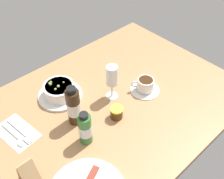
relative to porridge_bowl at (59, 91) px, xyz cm
name	(u,v)px	position (x,y,z in cm)	size (l,w,h in cm)	color
ground_plane	(114,102)	(-16.65, 18.04, -4.83)	(110.00, 84.00, 3.00)	#B27F51
porridge_bowl	(59,91)	(0.00, 0.00, 0.00)	(19.81, 19.81, 7.53)	white
cutlery_setting	(17,133)	(24.49, 5.72, -3.07)	(13.50, 19.33, 0.90)	white
coffee_cup	(145,86)	(-31.09, 23.15, -0.46)	(13.54, 13.54, 6.48)	white
wine_glass	(112,77)	(-17.45, 15.61, 7.93)	(5.61, 5.61, 16.76)	white
jam_jar	(117,112)	(-10.47, 26.06, -0.67)	(5.53, 5.53, 5.25)	#4B2C0E
sauce_bottle_green	(85,129)	(6.26, 26.80, 3.66)	(5.14, 5.14, 15.26)	#337233
sauce_bottle_brown	(74,107)	(3.44, 16.15, 5.16)	(5.67, 5.67, 18.54)	#382314
menu_card	(28,172)	(30.72, 27.14, 2.30)	(5.47, 7.38, 11.39)	tan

